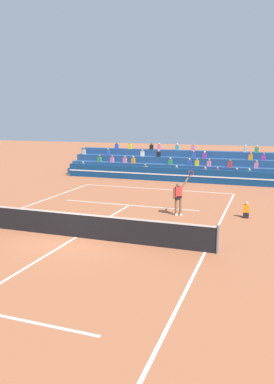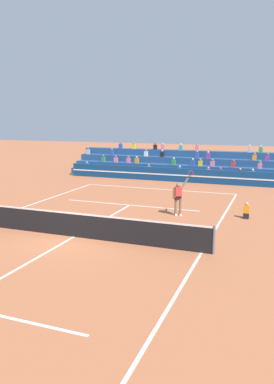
{
  "view_description": "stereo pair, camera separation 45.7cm",
  "coord_description": "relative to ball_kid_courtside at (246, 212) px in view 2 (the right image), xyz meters",
  "views": [
    {
      "loc": [
        7.56,
        -13.56,
        4.97
      ],
      "look_at": [
        0.97,
        5.07,
        1.1
      ],
      "focal_mm": 35.0,
      "sensor_mm": 36.0,
      "label": 1
    },
    {
      "loc": [
        7.99,
        -13.41,
        4.97
      ],
      "look_at": [
        0.97,
        5.07,
        1.1
      ],
      "focal_mm": 35.0,
      "sensor_mm": 36.0,
      "label": 2
    }
  ],
  "objects": [
    {
      "name": "bleacher_stand",
      "position": [
        -6.62,
        12.89,
        0.5
      ],
      "size": [
        19.54,
        3.8,
        2.83
      ],
      "color": "navy",
      "rests_on": "ground"
    },
    {
      "name": "ground_plane",
      "position": [
        -6.63,
        -5.79,
        -0.33
      ],
      "size": [
        120.0,
        120.0,
        0.0
      ],
      "primitive_type": "plane",
      "color": "#AD603D"
    },
    {
      "name": "sponsor_banner_wall",
      "position": [
        -6.63,
        9.72,
        0.22
      ],
      "size": [
        18.0,
        0.26,
        1.1
      ],
      "color": "navy",
      "rests_on": "ground"
    },
    {
      "name": "tennis_net",
      "position": [
        -6.63,
        -5.79,
        0.21
      ],
      "size": [
        12.0,
        0.1,
        1.1
      ],
      "color": "slate",
      "rests_on": "ground"
    },
    {
      "name": "ball_kid_courtside",
      "position": [
        0.0,
        0.0,
        0.0
      ],
      "size": [
        0.3,
        0.36,
        0.84
      ],
      "color": "black",
      "rests_on": "ground"
    },
    {
      "name": "court_lines",
      "position": [
        -6.63,
        -5.79,
        -0.33
      ],
      "size": [
        11.1,
        23.9,
        0.01
      ],
      "color": "white",
      "rests_on": "ground"
    },
    {
      "name": "tennis_ball",
      "position": [
        -3.46,
        -2.47,
        -0.3
      ],
      "size": [
        0.07,
        0.07,
        0.07
      ],
      "primitive_type": "sphere",
      "color": "#C6DB33",
      "rests_on": "ground"
    },
    {
      "name": "tennis_player",
      "position": [
        -3.38,
        -0.66,
        0.65
      ],
      "size": [
        0.97,
        0.76,
        2.41
      ],
      "color": "brown",
      "rests_on": "ground"
    }
  ]
}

